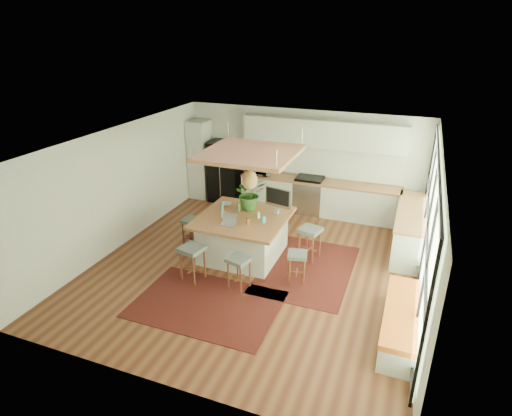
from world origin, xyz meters
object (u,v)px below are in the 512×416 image
at_px(stool_left_side, 192,230).
at_px(island_plant, 250,197).
at_px(island, 243,236).
at_px(stool_right_front, 297,265).
at_px(fridge, 225,170).
at_px(stool_near_right, 239,272).
at_px(monitor, 278,202).
at_px(microwave, 261,168).
at_px(stool_right_back, 310,244).
at_px(laptop, 228,219).
at_px(stool_near_left, 193,264).

relative_size(stool_left_side, island_plant, 0.86).
bearing_deg(island, stool_right_front, -22.70).
bearing_deg(fridge, island, -58.38).
bearing_deg(stool_near_right, island, 108.82).
distance_m(monitor, island_plant, 0.65).
relative_size(microwave, island_plant, 0.71).
distance_m(stool_right_back, island_plant, 1.65).
distance_m(island, stool_right_back, 1.45).
xyz_separation_m(fridge, monitor, (2.36, -2.37, 0.26)).
height_order(stool_left_side, island_plant, island_plant).
distance_m(island, laptop, 0.77).
distance_m(island, monitor, 1.06).
distance_m(fridge, monitor, 3.35).
bearing_deg(stool_right_front, island, 157.30).
relative_size(fridge, stool_near_right, 2.64).
height_order(fridge, microwave, fridge).
bearing_deg(monitor, stool_left_side, -155.20).
bearing_deg(microwave, island_plant, -75.41).
bearing_deg(fridge, stool_right_back, -37.85).
bearing_deg(monitor, island, -130.63).
height_order(stool_right_back, microwave, microwave).
bearing_deg(stool_right_back, microwave, 129.89).
xyz_separation_m(laptop, microwave, (-0.48, 3.27, 0.05)).
distance_m(stool_near_left, monitor, 2.25).
xyz_separation_m(island, stool_left_side, (-1.31, 0.06, -0.11)).
bearing_deg(island_plant, stool_left_side, -163.32).
distance_m(island, stool_near_right, 1.27).
xyz_separation_m(fridge, stool_near_right, (2.14, -4.03, -0.57)).
xyz_separation_m(stool_near_right, microwave, (-1.03, 4.00, 0.75)).
bearing_deg(fridge, laptop, -64.14).
bearing_deg(island_plant, fridge, 125.75).
height_order(stool_near_left, island_plant, island_plant).
xyz_separation_m(fridge, island_plant, (1.71, -2.37, 0.29)).
height_order(fridge, stool_right_front, fridge).
bearing_deg(stool_right_back, stool_near_left, -139.70).
bearing_deg(stool_right_front, monitor, 126.09).
bearing_deg(stool_right_front, microwave, 120.72).
distance_m(stool_right_back, laptop, 1.89).
distance_m(monitor, microwave, 2.66).
bearing_deg(island, stool_near_right, -71.18).
xyz_separation_m(laptop, island_plant, (0.12, 0.93, 0.17)).
xyz_separation_m(stool_right_back, microwave, (-2.01, 2.41, 0.75)).
xyz_separation_m(island, stool_right_front, (1.38, -0.58, -0.11)).
bearing_deg(fridge, microwave, -1.37).
distance_m(stool_left_side, monitor, 2.15).
bearing_deg(stool_left_side, stool_near_right, -36.33).
relative_size(stool_right_back, microwave, 1.37).
bearing_deg(stool_right_back, island, -164.33).
bearing_deg(laptop, stool_near_left, -117.84).
distance_m(stool_near_left, laptop, 1.13).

